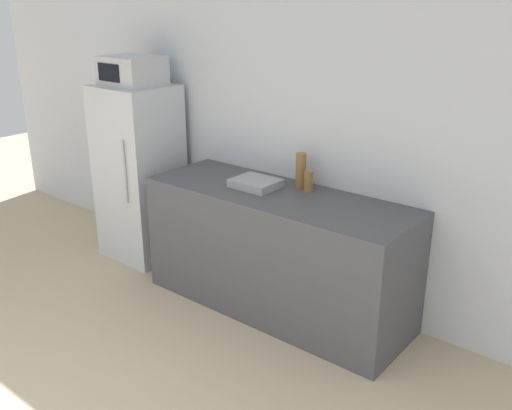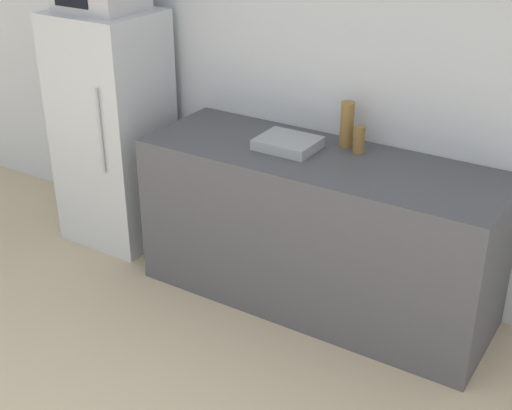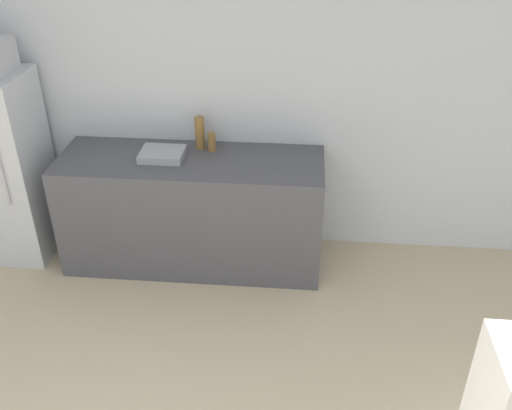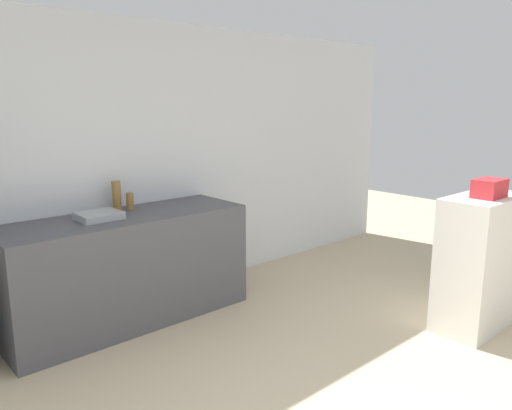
{
  "view_description": "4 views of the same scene",
  "coord_description": "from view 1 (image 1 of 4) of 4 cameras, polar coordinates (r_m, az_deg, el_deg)",
  "views": [
    {
      "loc": [
        2.39,
        -0.33,
        2.29
      ],
      "look_at": [
        0.48,
        2.02,
        1.17
      ],
      "focal_mm": 40.0,
      "sensor_mm": 36.0,
      "label": 1
    },
    {
      "loc": [
        1.69,
        -0.48,
        2.45
      ],
      "look_at": [
        0.21,
        1.87,
        1.07
      ],
      "focal_mm": 50.0,
      "sensor_mm": 36.0,
      "label": 2
    },
    {
      "loc": [
        0.91,
        -1.1,
        2.9
      ],
      "look_at": [
        0.62,
        2.2,
        0.91
      ],
      "focal_mm": 40.0,
      "sensor_mm": 36.0,
      "label": 3
    },
    {
      "loc": [
        -1.85,
        -0.98,
        1.88
      ],
      "look_at": [
        0.65,
        1.82,
        1.09
      ],
      "focal_mm": 35.0,
      "sensor_mm": 36.0,
      "label": 4
    }
  ],
  "objects": [
    {
      "name": "microwave",
      "position": [
        5.04,
        -12.3,
        12.99
      ],
      "size": [
        0.49,
        0.41,
        0.24
      ],
      "color": "#BCBCC1",
      "rests_on": "refrigerator"
    },
    {
      "name": "bottle_tall",
      "position": [
        4.24,
        4.51,
        3.47
      ],
      "size": [
        0.08,
        0.08,
        0.26
      ],
      "primitive_type": "cylinder",
      "color": "olive",
      "rests_on": "counter"
    },
    {
      "name": "bottle_short",
      "position": [
        4.17,
        5.25,
        2.34
      ],
      "size": [
        0.07,
        0.07,
        0.15
      ],
      "primitive_type": "cylinder",
      "color": "olive",
      "rests_on": "counter"
    },
    {
      "name": "sink_basin",
      "position": [
        4.27,
        -0.04,
        2.2
      ],
      "size": [
        0.34,
        0.28,
        0.06
      ],
      "primitive_type": "cube",
      "color": "#9EA3A8",
      "rests_on": "counter"
    },
    {
      "name": "refrigerator",
      "position": [
        5.22,
        -11.55,
        3.12
      ],
      "size": [
        0.65,
        0.6,
        1.57
      ],
      "color": "silver",
      "rests_on": "ground_plane"
    },
    {
      "name": "wall_back",
      "position": [
        4.37,
        4.85,
        7.14
      ],
      "size": [
        8.0,
        0.06,
        2.6
      ],
      "primitive_type": "cube",
      "color": "silver",
      "rests_on": "ground_plane"
    },
    {
      "name": "counter",
      "position": [
        4.31,
        2.09,
        -4.7
      ],
      "size": [
        2.08,
        0.71,
        0.93
      ],
      "primitive_type": "cube",
      "color": "#4C4C51",
      "rests_on": "ground_plane"
    }
  ]
}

